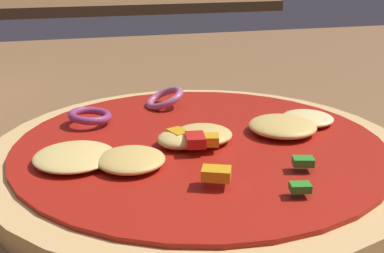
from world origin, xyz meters
name	(u,v)px	position (x,y,z in m)	size (l,w,h in m)	color
dining_table	(266,168)	(0.00, 0.00, 0.01)	(1.20, 1.06, 0.03)	brown
pizza	(199,151)	(-0.05, -0.01, 0.04)	(0.28, 0.28, 0.03)	tan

